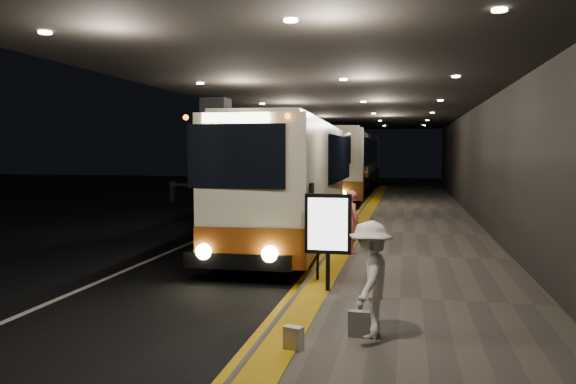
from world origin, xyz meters
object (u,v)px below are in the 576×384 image
(coach_second, at_px, (342,167))
(stanchion_post, at_px, (318,250))
(coach_third, at_px, (357,163))
(passenger_waiting_white, at_px, (370,279))
(coach_main, at_px, (292,187))
(bag_plain, at_px, (293,338))
(bag_polka, at_px, (359,324))
(passenger_boarding, at_px, (352,221))
(info_sign, at_px, (328,226))

(coach_second, xyz_separation_m, stanchion_post, (1.95, -21.19, -1.09))
(coach_third, relative_size, passenger_waiting_white, 7.59)
(coach_third, bearing_deg, coach_main, -88.71)
(coach_second, bearing_deg, bag_plain, -88.62)
(stanchion_post, bearing_deg, coach_third, 93.51)
(coach_third, height_order, bag_plain, coach_third)
(coach_third, distance_m, bag_polka, 35.01)
(passenger_boarding, bearing_deg, stanchion_post, 148.61)
(bag_plain, bearing_deg, coach_third, 93.61)
(passenger_boarding, relative_size, passenger_waiting_white, 0.98)
(passenger_waiting_white, relative_size, stanchion_post, 1.34)
(coach_main, distance_m, coach_third, 26.29)
(bag_polka, bearing_deg, stanchion_post, 108.57)
(coach_main, distance_m, stanchion_post, 5.60)
(coach_main, xyz_separation_m, coach_second, (-0.33, 15.91, 0.16))
(coach_second, height_order, stanchion_post, coach_second)
(passenger_boarding, xyz_separation_m, stanchion_post, (-0.37, -3.26, -0.19))
(coach_main, relative_size, coach_third, 0.92)
(coach_second, bearing_deg, stanchion_post, -88.50)
(coach_second, relative_size, passenger_boarding, 7.79)
(coach_main, height_order, passenger_boarding, coach_main)
(coach_second, height_order, info_sign, coach_second)
(coach_third, relative_size, bag_plain, 40.11)
(passenger_waiting_white, height_order, bag_plain, passenger_waiting_white)
(passenger_boarding, distance_m, info_sign, 4.11)
(stanchion_post, bearing_deg, coach_main, 106.96)
(coach_main, bearing_deg, passenger_boarding, -48.30)
(coach_third, bearing_deg, coach_second, -89.47)
(bag_polka, xyz_separation_m, bag_plain, (-0.79, -0.68, -0.03))
(coach_second, xyz_separation_m, info_sign, (2.26, -22.02, -0.47))
(bag_plain, xyz_separation_m, stanchion_post, (-0.31, 3.95, 0.45))
(coach_main, distance_m, passenger_waiting_white, 8.98)
(coach_second, height_order, passenger_boarding, coach_second)
(passenger_waiting_white, bearing_deg, stanchion_post, -151.51)
(passenger_boarding, bearing_deg, bag_plain, 154.61)
(stanchion_post, bearing_deg, passenger_boarding, 83.46)
(coach_second, distance_m, stanchion_post, 21.31)
(bag_plain, bearing_deg, passenger_boarding, 89.46)
(bag_polka, bearing_deg, passenger_boarding, 96.34)
(coach_third, xyz_separation_m, bag_polka, (3.04, -34.85, -1.51))
(coach_third, bearing_deg, bag_plain, -85.81)
(coach_third, height_order, info_sign, coach_third)
(passenger_boarding, distance_m, bag_plain, 7.24)
(bag_plain, distance_m, stanchion_post, 3.99)
(coach_main, height_order, coach_second, coach_second)
(coach_main, relative_size, coach_second, 0.92)
(coach_main, xyz_separation_m, passenger_boarding, (1.99, -2.03, -0.74))
(passenger_boarding, xyz_separation_m, passenger_waiting_white, (0.87, -6.46, 0.01))
(passenger_waiting_white, height_order, info_sign, info_sign)
(bag_polka, distance_m, stanchion_post, 3.47)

